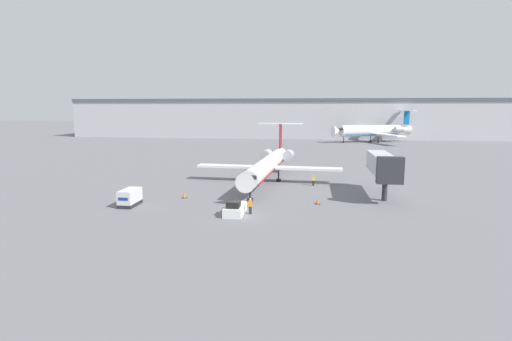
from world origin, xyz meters
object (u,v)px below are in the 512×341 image
(luggage_cart, at_px, (130,198))
(worker_by_wing, at_px, (313,180))
(traffic_cone_left, at_px, (184,195))
(traffic_cone_right, at_px, (318,202))
(pushback_tug, at_px, (235,209))
(airplane_parked_far_left, at_px, (373,131))
(airplane_main, at_px, (268,164))
(jet_bridge, at_px, (383,165))
(worker_near_tug, at_px, (250,206))

(luggage_cart, height_order, worker_by_wing, luggage_cart)
(traffic_cone_left, bearing_deg, traffic_cone_right, -3.30)
(traffic_cone_left, relative_size, traffic_cone_right, 1.21)
(pushback_tug, distance_m, worker_by_wing, 20.51)
(airplane_parked_far_left, bearing_deg, luggage_cart, -113.79)
(traffic_cone_left, relative_size, airplane_parked_far_left, 0.02)
(airplane_main, xyz_separation_m, traffic_cone_left, (-10.06, -13.73, -2.64))
(pushback_tug, bearing_deg, traffic_cone_right, 33.03)
(luggage_cart, relative_size, jet_bridge, 0.30)
(airplane_main, relative_size, traffic_cone_right, 50.37)
(airplane_parked_far_left, bearing_deg, jet_bridge, -97.57)
(luggage_cart, bearing_deg, traffic_cone_left, 43.53)
(traffic_cone_left, bearing_deg, luggage_cart, -136.47)
(luggage_cart, bearing_deg, jet_bridge, 16.50)
(luggage_cart, relative_size, airplane_parked_far_left, 0.11)
(luggage_cart, distance_m, worker_by_wing, 28.04)
(worker_near_tug, height_order, traffic_cone_right, worker_near_tug)
(pushback_tug, distance_m, traffic_cone_right, 11.39)
(traffic_cone_right, bearing_deg, jet_bridge, 31.79)
(airplane_main, bearing_deg, worker_near_tug, -89.82)
(traffic_cone_left, xyz_separation_m, jet_bridge, (26.68, 4.38, 4.07))
(pushback_tug, xyz_separation_m, airplane_parked_far_left, (30.30, 102.09, 3.44))
(airplane_main, relative_size, pushback_tug, 7.13)
(airplane_main, height_order, traffic_cone_left, airplane_main)
(airplane_main, bearing_deg, traffic_cone_right, -61.92)
(pushback_tug, distance_m, traffic_cone_left, 11.09)
(pushback_tug, height_order, jet_bridge, jet_bridge)
(airplane_main, distance_m, pushback_tug, 21.17)
(worker_by_wing, height_order, jet_bridge, jet_bridge)
(luggage_cart, relative_size, traffic_cone_left, 4.65)
(airplane_main, height_order, pushback_tug, airplane_main)
(traffic_cone_left, height_order, jet_bridge, jet_bridge)
(worker_near_tug, relative_size, traffic_cone_left, 2.36)
(traffic_cone_right, bearing_deg, worker_by_wing, 92.29)
(pushback_tug, height_order, traffic_cone_right, pushback_tug)
(airplane_main, bearing_deg, airplane_parked_far_left, 70.56)
(worker_near_tug, distance_m, traffic_cone_left, 12.33)
(luggage_cart, height_order, traffic_cone_right, luggage_cart)
(worker_near_tug, distance_m, jet_bridge, 20.39)
(worker_near_tug, bearing_deg, traffic_cone_right, 37.41)
(pushback_tug, relative_size, traffic_cone_right, 7.06)
(jet_bridge, bearing_deg, airplane_parked_far_left, 82.43)
(pushback_tug, height_order, worker_near_tug, worker_near_tug)
(worker_near_tug, height_order, worker_by_wing, worker_near_tug)
(luggage_cart, bearing_deg, pushback_tug, -8.78)
(jet_bridge, bearing_deg, worker_by_wing, 143.72)
(traffic_cone_right, distance_m, jet_bridge, 11.08)
(worker_by_wing, xyz_separation_m, airplane_parked_far_left, (21.24, 83.69, 3.23))
(worker_by_wing, distance_m, jet_bridge, 12.00)
(worker_by_wing, xyz_separation_m, traffic_cone_left, (-17.45, -11.15, -0.47))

